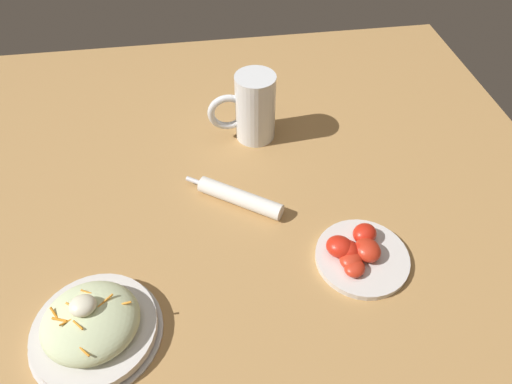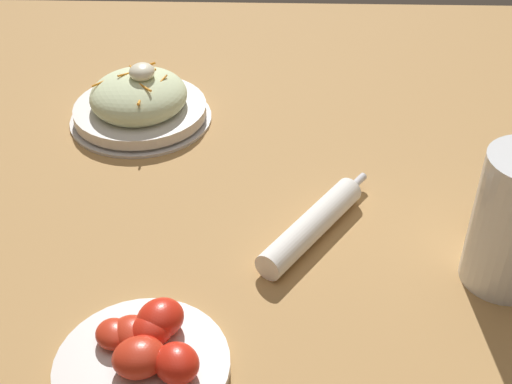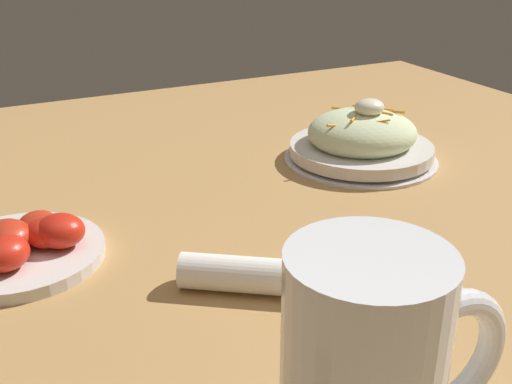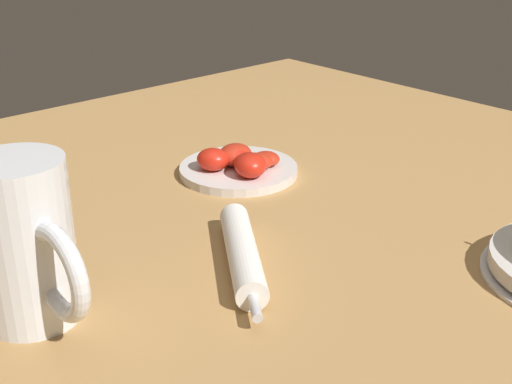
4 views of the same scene
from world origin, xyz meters
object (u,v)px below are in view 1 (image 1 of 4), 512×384
at_px(salad_plate, 93,325).
at_px(tomato_plate, 359,253).
at_px(napkin_roll, 239,198).
at_px(beer_mug, 253,111).

bearing_deg(salad_plate, tomato_plate, -170.05).
height_order(napkin_roll, tomato_plate, tomato_plate).
bearing_deg(beer_mug, salad_plate, 54.86).
relative_size(napkin_roll, tomato_plate, 1.12).
xyz_separation_m(salad_plate, tomato_plate, (-0.46, -0.08, -0.01)).
bearing_deg(tomato_plate, napkin_roll, -40.11).
xyz_separation_m(salad_plate, beer_mug, (-0.32, -0.46, 0.04)).
xyz_separation_m(salad_plate, napkin_roll, (-0.26, -0.25, -0.01)).
distance_m(beer_mug, napkin_roll, 0.22).
bearing_deg(salad_plate, napkin_roll, -136.58).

